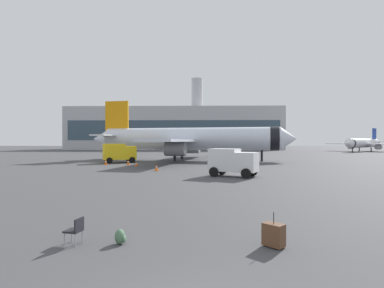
{
  "coord_description": "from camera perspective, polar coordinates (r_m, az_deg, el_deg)",
  "views": [
    {
      "loc": [
        0.27,
        -5.14,
        3.34
      ],
      "look_at": [
        -0.57,
        28.21,
        3.0
      ],
      "focal_mm": 28.63,
      "sensor_mm": 36.0,
      "label": 1
    }
  ],
  "objects": [
    {
      "name": "rolling_suitcase",
      "position": [
        10.33,
        14.97,
        -16.0
      ],
      "size": [
        0.74,
        0.73,
        1.1
      ],
      "color": "brown",
      "rests_on": "ground"
    },
    {
      "name": "service_truck",
      "position": [
        48.09,
        -13.43,
        -1.5
      ],
      "size": [
        5.28,
        4.07,
        2.9
      ],
      "color": "yellow",
      "rests_on": "ground"
    },
    {
      "name": "airplane_at_gate",
      "position": [
        52.24,
        -0.67,
        0.93
      ],
      "size": [
        35.6,
        32.32,
        10.5
      ],
      "color": "silver",
      "rests_on": "ground"
    },
    {
      "name": "gate_chair",
      "position": [
        10.87,
        -20.87,
        -14.59
      ],
      "size": [
        0.57,
        0.57,
        0.86
      ],
      "color": "black",
      "rests_on": "ground"
    },
    {
      "name": "terminal_building",
      "position": [
        122.5,
        -3.12,
        2.86
      ],
      "size": [
        82.19,
        20.39,
        28.22
      ],
      "color": "#B2B2B7",
      "rests_on": "ground"
    },
    {
      "name": "safety_cone_near",
      "position": [
        41.4,
        -10.29,
        -3.64
      ],
      "size": [
        0.44,
        0.44,
        0.61
      ],
      "color": "#F2590C",
      "rests_on": "ground"
    },
    {
      "name": "cargo_van",
      "position": [
        29.0,
        7.58,
        -3.16
      ],
      "size": [
        4.83,
        3.81,
        2.6
      ],
      "color": "white",
      "rests_on": "ground"
    },
    {
      "name": "airplane_taxiing",
      "position": [
        109.47,
        29.34,
        0.13
      ],
      "size": [
        21.04,
        20.24,
        7.53
      ],
      "color": "white",
      "rests_on": "ground"
    },
    {
      "name": "safety_cone_outer",
      "position": [
        44.4,
        -15.77,
        -3.24
      ],
      "size": [
        0.44,
        0.44,
        0.8
      ],
      "color": "#F2590C",
      "rests_on": "ground"
    },
    {
      "name": "safety_cone_far",
      "position": [
        43.34,
        -11.82,
        -3.35
      ],
      "size": [
        0.44,
        0.44,
        0.76
      ],
      "color": "#F2590C",
      "rests_on": "ground"
    },
    {
      "name": "traveller_backpack",
      "position": [
        10.59,
        -13.21,
        -16.49
      ],
      "size": [
        0.36,
        0.4,
        0.48
      ],
      "color": "#476B4C",
      "rests_on": "ground"
    },
    {
      "name": "safety_cone_mid",
      "position": [
        34.52,
        -6.64,
        -4.38
      ],
      "size": [
        0.44,
        0.44,
        0.73
      ],
      "color": "#F2590C",
      "rests_on": "ground"
    }
  ]
}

